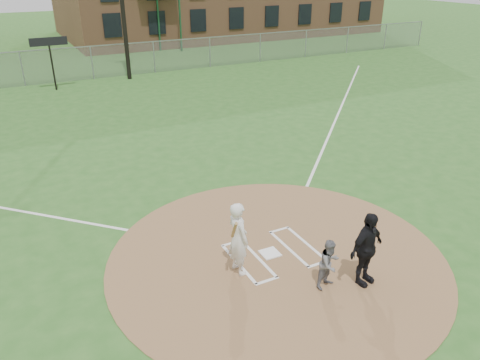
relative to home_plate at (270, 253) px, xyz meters
name	(u,v)px	position (x,y,z in m)	size (l,w,h in m)	color
ground	(277,257)	(0.09, -0.17, -0.04)	(140.00, 140.00, 0.00)	#2B5D1F
dirt_circle	(277,257)	(0.09, -0.17, -0.03)	(8.40, 8.40, 0.02)	olive
home_plate	(270,253)	(0.00, 0.00, 0.00)	(0.45, 0.45, 0.03)	white
foul_line_first	(338,114)	(9.09, 8.83, -0.03)	(0.10, 24.00, 0.01)	white
catcher	(329,264)	(0.51, -1.70, 0.58)	(0.58, 0.45, 1.19)	slate
umpire	(366,249)	(1.30, -1.96, 0.88)	(1.05, 0.44, 1.79)	black
batters_boxes	(274,253)	(0.09, -0.02, -0.01)	(2.08, 1.88, 0.01)	white
batter_at_plate	(238,238)	(-1.04, -0.27, 0.90)	(0.67, 1.05, 1.82)	white
outfield_fence	(92,63)	(0.09, 21.83, 0.98)	(56.08, 0.08, 2.03)	slate
scoreboard_sign	(49,47)	(-2.41, 20.03, 2.35)	(2.00, 0.10, 2.93)	black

